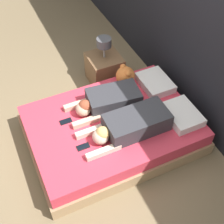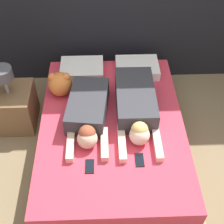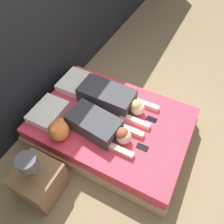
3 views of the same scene
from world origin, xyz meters
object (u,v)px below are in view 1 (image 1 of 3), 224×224
pillow_head_right (182,115)px  cell_phone_right (83,147)px  person_left (107,101)px  person_right (130,125)px  bed (112,130)px  plush_toy (125,76)px  pillow_head_left (155,83)px  cell_phone_left (66,121)px  nightstand (105,68)px

pillow_head_right → cell_phone_right: 1.30m
person_left → person_right: 0.50m
bed → plush_toy: bearing=140.2°
cell_phone_right → person_right: bearing=88.6°
person_right → cell_phone_right: person_right is taller
pillow_head_left → person_right: bearing=-49.8°
bed → cell_phone_right: 0.57m
person_left → cell_phone_right: bearing=-47.5°
person_right → plush_toy: plush_toy is taller
bed → pillow_head_right: bearing=67.9°
plush_toy → cell_phone_left: bearing=-71.6°
pillow_head_right → person_right: bearing=-96.5°
person_right → plush_toy: bearing=157.3°
pillow_head_left → person_right: person_right is taller
person_left → nightstand: 0.96m
bed → cell_phone_left: 0.61m
person_right → pillow_head_left: bearing=130.2°
person_left → plush_toy: size_ratio=3.50×
cell_phone_right → nightstand: nightstand is taller
plush_toy → pillow_head_right: bearing=21.9°
pillow_head_right → person_left: size_ratio=0.52×
bed → pillow_head_left: (-0.33, 0.81, 0.25)m
plush_toy → nightstand: (-0.56, -0.07, -0.26)m
nightstand → cell_phone_right: bearing=-32.8°
bed → nightstand: nightstand is taller
bed → nightstand: (-1.12, 0.39, 0.08)m
bed → person_left: size_ratio=2.17×
cell_phone_left → cell_phone_right: size_ratio=1.00×
person_right → nightstand: size_ratio=1.40×
pillow_head_left → cell_phone_right: bearing=-66.3°
cell_phone_left → plush_toy: 1.06m
pillow_head_right → person_left: bearing=-126.6°
bed → cell_phone_right: size_ratio=14.09×
person_left → person_right: size_ratio=0.88×
pillow_head_left → person_left: (0.09, -0.77, 0.05)m
cell_phone_left → cell_phone_right: same height
pillow_head_right → person_right: size_ratio=0.46×
cell_phone_right → plush_toy: (-0.79, 0.94, 0.14)m
person_right → nightstand: bearing=168.9°
plush_toy → nightstand: size_ratio=0.35×
plush_toy → pillow_head_left: bearing=58.1°
cell_phone_right → plush_toy: bearing=130.0°
bed → person_right: (0.25, 0.12, 0.31)m
bed → pillow_head_left: size_ratio=4.21×
person_right → cell_phone_left: size_ratio=7.36×
cell_phone_left → cell_phone_right: 0.46m
nightstand → pillow_head_right: bearing=16.3°
pillow_head_left → cell_phone_left: 1.36m
bed → plush_toy: 0.79m
bed → cell_phone_left: bearing=-112.4°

